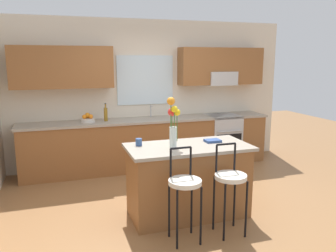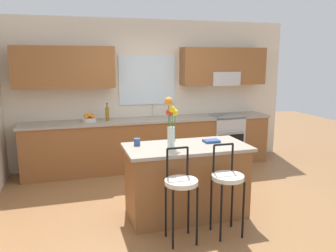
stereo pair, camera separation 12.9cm
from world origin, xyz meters
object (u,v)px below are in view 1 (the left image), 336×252
(bar_stool_near, at_px, (185,186))
(flower_vase, at_px, (173,121))
(bar_stool_middle, at_px, (230,181))
(oven_range, at_px, (222,138))
(cookbook, at_px, (213,141))
(bottle_olive_oil, at_px, (106,114))
(kitchen_island, at_px, (188,180))
(fruit_bowl_oranges, at_px, (88,119))
(mug_ceramic, at_px, (139,142))

(bar_stool_near, xyz_separation_m, flower_vase, (0.05, 0.55, 0.62))
(bar_stool_middle, bearing_deg, oven_range, 64.93)
(cookbook, bearing_deg, bottle_olive_oil, 119.45)
(cookbook, bearing_deg, kitchen_island, -168.00)
(bar_stool_middle, relative_size, bottle_olive_oil, 3.31)
(oven_range, distance_m, fruit_bowl_oranges, 2.61)
(bottle_olive_oil, bearing_deg, bar_stool_middle, -68.98)
(cookbook, bearing_deg, fruit_bowl_oranges, 125.77)
(cookbook, relative_size, fruit_bowl_oranges, 0.83)
(kitchen_island, bearing_deg, flower_vase, -168.17)
(bar_stool_middle, xyz_separation_m, fruit_bowl_oranges, (-1.33, 2.66, 0.34))
(fruit_bowl_oranges, bearing_deg, oven_range, -0.67)
(flower_vase, bearing_deg, fruit_bowl_oranges, 111.65)
(kitchen_island, bearing_deg, oven_range, 53.41)
(oven_range, bearing_deg, bar_stool_middle, -115.07)
(mug_ceramic, bearing_deg, cookbook, -6.42)
(flower_vase, height_order, mug_ceramic, flower_vase)
(oven_range, xyz_separation_m, kitchen_island, (-1.50, -2.03, 0.00))
(bar_stool_middle, distance_m, bottle_olive_oil, 2.87)
(bar_stool_middle, relative_size, cookbook, 5.21)
(bar_stool_near, height_order, fruit_bowl_oranges, fruit_bowl_oranges)
(kitchen_island, xyz_separation_m, bar_stool_middle, (0.27, -0.60, 0.17))
(fruit_bowl_oranges, bearing_deg, flower_vase, -68.35)
(kitchen_island, height_order, fruit_bowl_oranges, fruit_bowl_oranges)
(oven_range, distance_m, bar_stool_near, 3.18)
(oven_range, distance_m, kitchen_island, 2.52)
(bar_stool_middle, height_order, flower_vase, flower_vase)
(flower_vase, relative_size, fruit_bowl_oranges, 2.59)
(bar_stool_middle, distance_m, flower_vase, 0.97)
(kitchen_island, relative_size, bottle_olive_oil, 4.91)
(oven_range, xyz_separation_m, flower_vase, (-1.72, -2.07, 0.80))
(fruit_bowl_oranges, xyz_separation_m, bottle_olive_oil, (0.31, -0.01, 0.07))
(flower_vase, bearing_deg, bar_stool_near, -95.59)
(kitchen_island, xyz_separation_m, fruit_bowl_oranges, (-1.05, 2.06, 0.51))
(bar_stool_near, bearing_deg, fruit_bowl_oranges, 106.36)
(flower_vase, height_order, fruit_bowl_oranges, flower_vase)
(bar_stool_near, distance_m, flower_vase, 0.83)
(fruit_bowl_oranges, bearing_deg, bar_stool_near, -73.64)
(kitchen_island, height_order, mug_ceramic, mug_ceramic)
(oven_range, xyz_separation_m, bar_stool_near, (-1.78, -2.63, 0.18))
(bar_stool_near, height_order, flower_vase, flower_vase)
(kitchen_island, distance_m, bar_stool_near, 0.68)
(flower_vase, relative_size, bottle_olive_oil, 1.98)
(flower_vase, xyz_separation_m, mug_ceramic, (-0.37, 0.23, -0.29))
(kitchen_island, bearing_deg, bar_stool_near, -114.58)
(mug_ceramic, xyz_separation_m, bottle_olive_oil, (-0.15, 1.86, 0.08))
(fruit_bowl_oranges, bearing_deg, bar_stool_middle, -63.41)
(cookbook, bearing_deg, oven_range, 59.77)
(bar_stool_near, relative_size, bar_stool_middle, 1.00)
(bottle_olive_oil, bearing_deg, fruit_bowl_oranges, 179.05)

